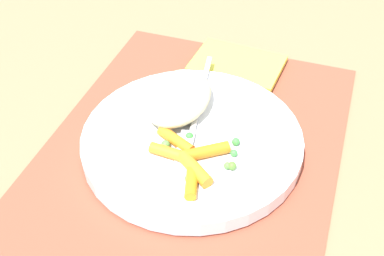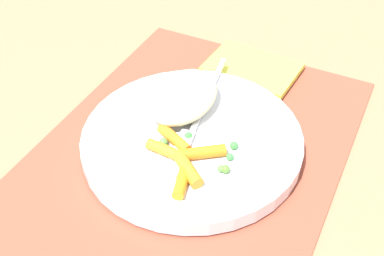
{
  "view_description": "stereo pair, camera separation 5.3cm",
  "coord_description": "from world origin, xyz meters",
  "views": [
    {
      "loc": [
        0.4,
        0.14,
        0.41
      ],
      "look_at": [
        0.0,
        0.0,
        0.03
      ],
      "focal_mm": 46.98,
      "sensor_mm": 36.0,
      "label": 1
    },
    {
      "loc": [
        0.37,
        0.18,
        0.41
      ],
      "look_at": [
        0.0,
        0.0,
        0.03
      ],
      "focal_mm": 46.98,
      "sensor_mm": 36.0,
      "label": 2
    }
  ],
  "objects": [
    {
      "name": "pea_scatter",
      "position": [
        0.03,
        0.02,
        0.03
      ],
      "size": [
        0.07,
        0.09,
        0.01
      ],
      "color": "#499A3D",
      "rests_on": "plate"
    },
    {
      "name": "plate",
      "position": [
        0.0,
        0.0,
        0.02
      ],
      "size": [
        0.25,
        0.25,
        0.02
      ],
      "primitive_type": "cylinder",
      "color": "white",
      "rests_on": "placemat"
    },
    {
      "name": "carrot_portion",
      "position": [
        0.04,
        0.01,
        0.03
      ],
      "size": [
        0.09,
        0.09,
        0.01
      ],
      "color": "orange",
      "rests_on": "plate"
    },
    {
      "name": "fork",
      "position": [
        -0.03,
        -0.01,
        0.03
      ],
      "size": [
        0.19,
        0.04,
        0.01
      ],
      "color": "silver",
      "rests_on": "plate"
    },
    {
      "name": "rice_mound",
      "position": [
        -0.04,
        -0.03,
        0.04
      ],
      "size": [
        0.11,
        0.07,
        0.03
      ],
      "primitive_type": "ellipsoid",
      "color": "beige",
      "rests_on": "plate"
    },
    {
      "name": "napkin",
      "position": [
        -0.17,
        0.01,
        0.01
      ],
      "size": [
        0.09,
        0.13,
        0.01
      ],
      "primitive_type": "cube",
      "rotation": [
        0.0,
        0.0,
        -0.07
      ],
      "color": "#EAE54C",
      "rests_on": "placemat"
    },
    {
      "name": "placemat",
      "position": [
        0.0,
        0.0,
        0.0
      ],
      "size": [
        0.44,
        0.33,
        0.01
      ],
      "primitive_type": "cube",
      "color": "#9E4733",
      "rests_on": "ground_plane"
    },
    {
      "name": "ground_plane",
      "position": [
        0.0,
        0.0,
        0.0
      ],
      "size": [
        2.4,
        2.4,
        0.0
      ],
      "primitive_type": "plane",
      "color": "#997551"
    }
  ]
}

